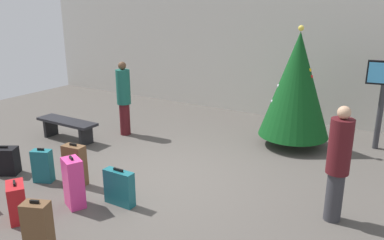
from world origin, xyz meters
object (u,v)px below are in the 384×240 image
(suitcase_4, at_px, (17,202))
(suitcase_0, at_px, (74,183))
(traveller_1, at_px, (338,162))
(suitcase_7, at_px, (119,188))
(flight_info_kiosk, at_px, (383,90))
(suitcase_1, at_px, (38,231))
(traveller_0, at_px, (124,97))
(suitcase_3, at_px, (5,161))
(suitcase_5, at_px, (75,165))
(waiting_bench, at_px, (67,125))
(suitcase_2, at_px, (43,166))
(holiday_tree, at_px, (297,85))

(suitcase_4, bearing_deg, suitcase_0, 60.48)
(traveller_1, distance_m, suitcase_7, 3.29)
(flight_info_kiosk, distance_m, suitcase_7, 5.79)
(suitcase_1, relative_size, suitcase_4, 1.34)
(traveller_0, distance_m, suitcase_3, 2.99)
(traveller_1, height_order, suitcase_5, traveller_1)
(flight_info_kiosk, relative_size, suitcase_3, 3.48)
(waiting_bench, distance_m, traveller_1, 6.02)
(traveller_1, height_order, suitcase_2, traveller_1)
(suitcase_0, bearing_deg, suitcase_2, 164.60)
(suitcase_4, relative_size, suitcase_7, 1.00)
(holiday_tree, bearing_deg, flight_info_kiosk, 25.46)
(traveller_0, relative_size, traveller_1, 1.02)
(holiday_tree, bearing_deg, traveller_1, -61.82)
(suitcase_0, xyz_separation_m, suitcase_1, (0.64, -1.14, -0.01))
(suitcase_5, bearing_deg, flight_info_kiosk, 47.61)
(holiday_tree, bearing_deg, suitcase_3, -133.79)
(flight_info_kiosk, relative_size, suitcase_2, 3.04)
(holiday_tree, bearing_deg, suitcase_5, -124.11)
(suitcase_7, bearing_deg, traveller_0, 129.41)
(waiting_bench, relative_size, traveller_1, 0.91)
(holiday_tree, distance_m, suitcase_7, 4.41)
(suitcase_1, xyz_separation_m, suitcase_3, (-2.65, 1.30, -0.13))
(flight_info_kiosk, xyz_separation_m, suitcase_0, (-3.68, -5.18, -0.90))
(traveller_1, bearing_deg, waiting_bench, 176.73)
(suitcase_7, bearing_deg, suitcase_3, -174.60)
(traveller_0, xyz_separation_m, suitcase_4, (1.21, -3.76, -0.65))
(traveller_0, height_order, suitcase_2, traveller_0)
(suitcase_0, bearing_deg, suitcase_7, 36.08)
(traveller_1, xyz_separation_m, suitcase_7, (-2.96, -1.28, -0.63))
(suitcase_3, xyz_separation_m, suitcase_5, (1.45, 0.37, 0.11))
(waiting_bench, relative_size, suitcase_3, 2.85)
(holiday_tree, bearing_deg, suitcase_1, -104.40)
(suitcase_3, bearing_deg, suitcase_1, -26.16)
(suitcase_2, relative_size, suitcase_3, 1.15)
(holiday_tree, xyz_separation_m, suitcase_3, (-4.07, -4.25, -1.12))
(suitcase_5, bearing_deg, waiting_bench, 141.80)
(flight_info_kiosk, relative_size, traveller_0, 1.09)
(suitcase_4, bearing_deg, traveller_1, 31.47)
(holiday_tree, xyz_separation_m, suitcase_5, (-2.63, -3.88, -1.01))
(traveller_0, xyz_separation_m, suitcase_2, (0.47, -2.73, -0.64))
(waiting_bench, height_order, suitcase_4, suitcase_4)
(suitcase_0, bearing_deg, suitcase_5, 136.34)
(suitcase_1, bearing_deg, suitcase_5, 125.70)
(holiday_tree, height_order, suitcase_4, holiday_tree)
(traveller_0, height_order, suitcase_5, traveller_0)
(holiday_tree, xyz_separation_m, traveller_0, (-3.67, -1.36, -0.44))
(suitcase_0, bearing_deg, holiday_tree, 64.94)
(traveller_0, bearing_deg, suitcase_2, -80.30)
(suitcase_3, distance_m, suitcase_5, 1.50)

